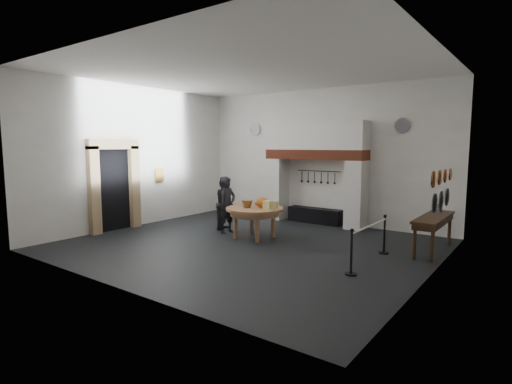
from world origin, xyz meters
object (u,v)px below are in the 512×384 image
Objects in this scene: work_table at (254,209)px; barrier_post_far at (384,235)px; side_table at (434,217)px; barrier_post_near at (351,253)px; visitor_far at (226,203)px; iron_range at (315,215)px; visitor_near at (227,205)px.

barrier_post_far is (3.50, 0.57, -0.39)m from work_table.
work_table is at bearing -162.20° from side_table.
barrier_post_far is at bearing 90.00° from barrier_post_near.
visitor_far is 1.84× the size of barrier_post_far.
iron_range is 4.02m from barrier_post_far.
side_table is at bearing -103.15° from visitor_far.
side_table reaches higher than work_table.
work_table is at bearing -87.01° from visitor_near.
iron_range is at bearing -18.59° from visitor_near.
visitor_far is at bearing 51.43° from visitor_near.
visitor_far reaches higher than work_table.
visitor_near reaches higher than barrier_post_far.
barrier_post_near and barrier_post_far have the same top height.
side_table is (5.48, 1.35, 0.03)m from visitor_near.
barrier_post_far is at bearing -37.67° from iron_range.
barrier_post_far is (4.96, 0.11, -0.38)m from visitor_far.
barrier_post_near is (4.96, -1.89, -0.38)m from visitor_far.
visitor_far is 5.32m from barrier_post_near.
side_table is (4.10, -1.61, 0.62)m from iron_range.
visitor_far is (-1.78, -2.56, 0.58)m from iron_range.
iron_range is 1.18× the size of work_table.
iron_range is at bearing -57.20° from visitor_far.
barrier_post_near is (-0.92, -2.85, -0.42)m from side_table.
visitor_near is at bearing -115.02° from iron_range.
visitor_near is at bearing -173.66° from barrier_post_far.
visitor_near is 4.82m from barrier_post_near.
side_table is (5.88, 0.95, 0.04)m from visitor_far.
barrier_post_near is at bearing -22.21° from work_table.
work_table is 4.64m from side_table.
iron_range is at bearing 125.52° from barrier_post_near.
iron_range is at bearing 158.60° from side_table.
barrier_post_near is at bearing -90.00° from barrier_post_far.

